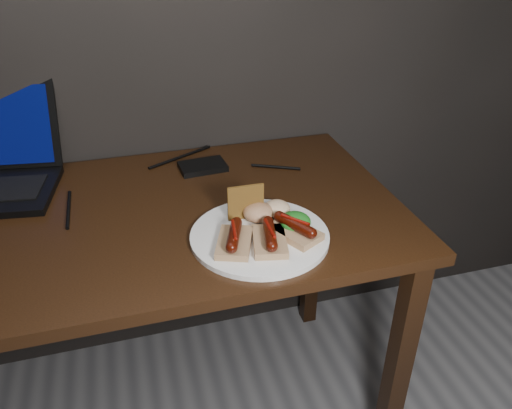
% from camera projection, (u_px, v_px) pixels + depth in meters
% --- Properties ---
extents(desk, '(1.40, 0.70, 0.75)m').
position_uv_depth(desk, '(118.00, 249.00, 1.23)').
color(desk, '#331B0C').
rests_on(desk, ground).
extents(hard_drive, '(0.13, 0.09, 0.02)m').
position_uv_depth(hard_drive, '(203.00, 166.00, 1.41)').
color(hard_drive, black).
rests_on(hard_drive, desk).
extents(desk_cables, '(0.91, 0.38, 0.01)m').
position_uv_depth(desk_cables, '(118.00, 187.00, 1.31)').
color(desk_cables, black).
rests_on(desk_cables, desk).
extents(plate, '(0.33, 0.33, 0.01)m').
position_uv_depth(plate, '(260.00, 236.00, 1.11)').
color(plate, white).
rests_on(plate, desk).
extents(bread_sausage_left, '(0.11, 0.13, 0.04)m').
position_uv_depth(bread_sausage_left, '(234.00, 239.00, 1.06)').
color(bread_sausage_left, tan).
rests_on(bread_sausage_left, plate).
extents(bread_sausage_center, '(0.09, 0.13, 0.04)m').
position_uv_depth(bread_sausage_center, '(270.00, 238.00, 1.06)').
color(bread_sausage_center, tan).
rests_on(bread_sausage_center, plate).
extents(bread_sausage_right, '(0.12, 0.13, 0.04)m').
position_uv_depth(bread_sausage_right, '(295.00, 229.00, 1.09)').
color(bread_sausage_right, tan).
rests_on(bread_sausage_right, plate).
extents(crispbread, '(0.08, 0.01, 0.08)m').
position_uv_depth(crispbread, '(246.00, 202.00, 1.14)').
color(crispbread, olive).
rests_on(crispbread, plate).
extents(salad_greens, '(0.07, 0.07, 0.04)m').
position_uv_depth(salad_greens, '(295.00, 222.00, 1.12)').
color(salad_greens, '#155511').
rests_on(salad_greens, plate).
extents(salsa_mound, '(0.07, 0.07, 0.04)m').
position_uv_depth(salsa_mound, '(259.00, 212.00, 1.15)').
color(salsa_mound, '#97270F').
rests_on(salsa_mound, plate).
extents(coleslaw_mound, '(0.06, 0.06, 0.04)m').
position_uv_depth(coleslaw_mound, '(277.00, 209.00, 1.17)').
color(coleslaw_mound, white).
rests_on(coleslaw_mound, plate).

